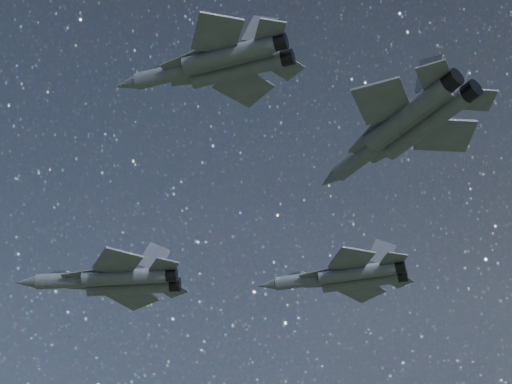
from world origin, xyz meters
The scene contains 4 objects.
jet_lead centered at (-20.70, 6.75, 140.01)m, with size 19.21×12.61×4.94m.
jet_left centered at (2.14, 18.83, 140.11)m, with size 17.74×12.06×4.46m.
jet_right centered at (7.04, -16.36, 140.10)m, with size 15.92×10.97×3.99m.
jet_slot centered at (17.48, -3.32, 138.96)m, with size 18.44×12.08×4.76m.
Camera 1 is at (33.49, -57.33, 91.90)m, focal length 60.00 mm.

